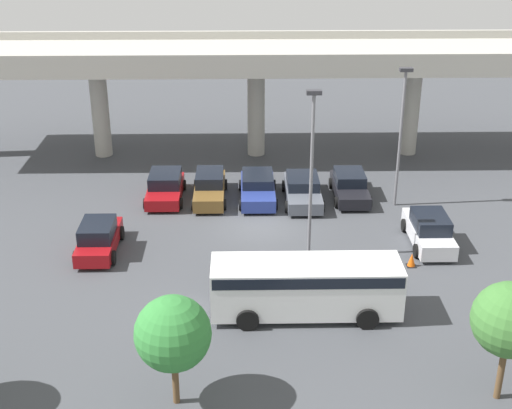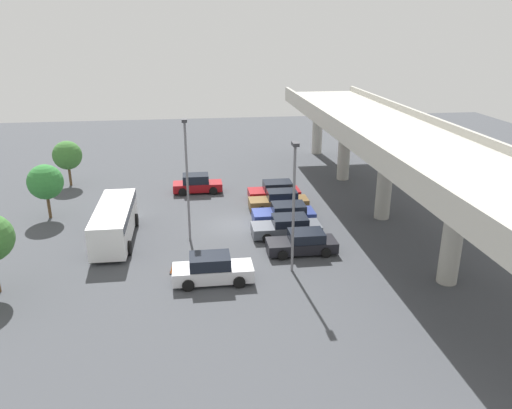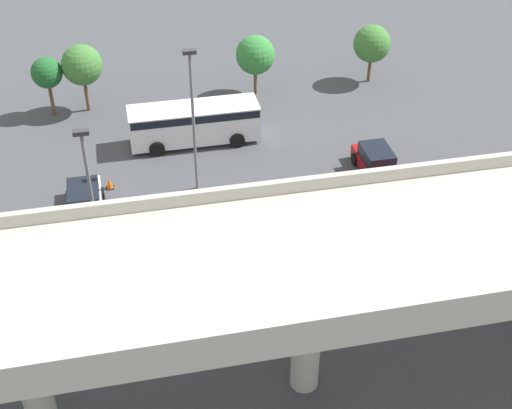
{
  "view_description": "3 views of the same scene",
  "coord_description": "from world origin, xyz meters",
  "px_view_note": "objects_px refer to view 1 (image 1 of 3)",
  "views": [
    {
      "loc": [
        -0.91,
        -34.69,
        17.0
      ],
      "look_at": [
        -0.22,
        0.68,
        1.02
      ],
      "focal_mm": 50.0,
      "sensor_mm": 36.0,
      "label": 1
    },
    {
      "loc": [
        34.74,
        -3.04,
        14.26
      ],
      "look_at": [
        -0.33,
        1.59,
        1.44
      ],
      "focal_mm": 35.0,
      "sensor_mm": 36.0,
      "label": 2
    },
    {
      "loc": [
        5.98,
        30.08,
        23.44
      ],
      "look_at": [
        -0.39,
        0.04,
        0.92
      ],
      "focal_mm": 50.0,
      "sensor_mm": 36.0,
      "label": 3
    }
  ],
  "objects_px": {
    "tree_front_centre": "(173,334)",
    "traffic_cone": "(412,260)",
    "lamp_post_near_aisle": "(401,127)",
    "shuttle_bus": "(306,284)",
    "lamp_post_mid_lot": "(312,164)",
    "parked_car_2": "(210,187)",
    "parked_car_4": "(303,190)",
    "parked_car_1": "(165,187)",
    "parked_car_0": "(99,238)",
    "tree_front_right": "(510,320)",
    "parked_car_5": "(350,186)",
    "parked_car_6": "(429,230)",
    "parked_car_3": "(258,188)"
  },
  "relations": [
    {
      "from": "parked_car_2",
      "to": "tree_front_right",
      "type": "bearing_deg",
      "value": 31.6
    },
    {
      "from": "lamp_post_mid_lot",
      "to": "parked_car_5",
      "type": "bearing_deg",
      "value": 67.43
    },
    {
      "from": "parked_car_1",
      "to": "lamp_post_near_aisle",
      "type": "xyz_separation_m",
      "value": [
        13.35,
        -1.2,
        3.98
      ]
    },
    {
      "from": "tree_front_right",
      "to": "traffic_cone",
      "type": "relative_size",
      "value": 6.66
    },
    {
      "from": "parked_car_6",
      "to": "traffic_cone",
      "type": "relative_size",
      "value": 6.68
    },
    {
      "from": "tree_front_centre",
      "to": "traffic_cone",
      "type": "height_order",
      "value": "tree_front_centre"
    },
    {
      "from": "parked_car_6",
      "to": "tree_front_right",
      "type": "height_order",
      "value": "tree_front_right"
    },
    {
      "from": "parked_car_0",
      "to": "lamp_post_near_aisle",
      "type": "relative_size",
      "value": 0.54
    },
    {
      "from": "parked_car_5",
      "to": "lamp_post_mid_lot",
      "type": "relative_size",
      "value": 0.54
    },
    {
      "from": "parked_car_6",
      "to": "shuttle_bus",
      "type": "bearing_deg",
      "value": 132.98
    },
    {
      "from": "lamp_post_mid_lot",
      "to": "parked_car_6",
      "type": "bearing_deg",
      "value": 11.33
    },
    {
      "from": "parked_car_0",
      "to": "parked_car_3",
      "type": "relative_size",
      "value": 0.93
    },
    {
      "from": "parked_car_4",
      "to": "lamp_post_near_aisle",
      "type": "bearing_deg",
      "value": 82.4
    },
    {
      "from": "parked_car_1",
      "to": "parked_car_4",
      "type": "height_order",
      "value": "parked_car_1"
    },
    {
      "from": "parked_car_2",
      "to": "parked_car_5",
      "type": "bearing_deg",
      "value": 90.73
    },
    {
      "from": "parked_car_0",
      "to": "tree_front_centre",
      "type": "xyz_separation_m",
      "value": [
        4.82,
        -11.52,
        2.15
      ]
    },
    {
      "from": "parked_car_0",
      "to": "traffic_cone",
      "type": "bearing_deg",
      "value": -96.58
    },
    {
      "from": "parked_car_5",
      "to": "tree_front_centre",
      "type": "distance_m",
      "value": 20.3
    },
    {
      "from": "lamp_post_mid_lot",
      "to": "tree_front_right",
      "type": "height_order",
      "value": "lamp_post_mid_lot"
    },
    {
      "from": "parked_car_6",
      "to": "parked_car_2",
      "type": "bearing_deg",
      "value": 62.34
    },
    {
      "from": "parked_car_3",
      "to": "parked_car_1",
      "type": "bearing_deg",
      "value": -91.81
    },
    {
      "from": "parked_car_4",
      "to": "parked_car_5",
      "type": "height_order",
      "value": "parked_car_5"
    },
    {
      "from": "shuttle_bus",
      "to": "lamp_post_near_aisle",
      "type": "height_order",
      "value": "lamp_post_near_aisle"
    },
    {
      "from": "parked_car_2",
      "to": "lamp_post_mid_lot",
      "type": "relative_size",
      "value": 0.56
    },
    {
      "from": "tree_front_centre",
      "to": "parked_car_5",
      "type": "bearing_deg",
      "value": 64.29
    },
    {
      "from": "parked_car_5",
      "to": "parked_car_6",
      "type": "height_order",
      "value": "parked_car_6"
    },
    {
      "from": "parked_car_0",
      "to": "tree_front_right",
      "type": "bearing_deg",
      "value": -125.01
    },
    {
      "from": "parked_car_1",
      "to": "lamp_post_near_aisle",
      "type": "relative_size",
      "value": 0.55
    },
    {
      "from": "parked_car_4",
      "to": "lamp_post_mid_lot",
      "type": "bearing_deg",
      "value": -1.98
    },
    {
      "from": "parked_car_5",
      "to": "shuttle_bus",
      "type": "height_order",
      "value": "shuttle_bus"
    },
    {
      "from": "parked_car_0",
      "to": "parked_car_1",
      "type": "relative_size",
      "value": 0.99
    },
    {
      "from": "lamp_post_mid_lot",
      "to": "tree_front_centre",
      "type": "xyz_separation_m",
      "value": [
        -5.69,
        -10.8,
        -2.03
      ]
    },
    {
      "from": "traffic_cone",
      "to": "parked_car_6",
      "type": "bearing_deg",
      "value": 59.45
    },
    {
      "from": "parked_car_2",
      "to": "parked_car_4",
      "type": "bearing_deg",
      "value": 85.76
    },
    {
      "from": "parked_car_6",
      "to": "tree_front_centre",
      "type": "distance_m",
      "value": 17.12
    },
    {
      "from": "parked_car_0",
      "to": "parked_car_2",
      "type": "height_order",
      "value": "parked_car_0"
    },
    {
      "from": "parked_car_2",
      "to": "lamp_post_mid_lot",
      "type": "height_order",
      "value": "lamp_post_mid_lot"
    },
    {
      "from": "lamp_post_near_aisle",
      "to": "traffic_cone",
      "type": "relative_size",
      "value": 11.47
    },
    {
      "from": "parked_car_2",
      "to": "parked_car_3",
      "type": "xyz_separation_m",
      "value": [
        2.82,
        -0.08,
        -0.04
      ]
    },
    {
      "from": "parked_car_0",
      "to": "tree_front_centre",
      "type": "height_order",
      "value": "tree_front_centre"
    },
    {
      "from": "parked_car_3",
      "to": "traffic_cone",
      "type": "bearing_deg",
      "value": 41.47
    },
    {
      "from": "parked_car_1",
      "to": "traffic_cone",
      "type": "distance_m",
      "value": 15.27
    },
    {
      "from": "parked_car_2",
      "to": "parked_car_3",
      "type": "height_order",
      "value": "parked_car_2"
    },
    {
      "from": "lamp_post_near_aisle",
      "to": "shuttle_bus",
      "type": "bearing_deg",
      "value": -118.43
    },
    {
      "from": "parked_car_0",
      "to": "parked_car_2",
      "type": "xyz_separation_m",
      "value": [
        5.31,
        6.55,
        -0.04
      ]
    },
    {
      "from": "tree_front_centre",
      "to": "traffic_cone",
      "type": "relative_size",
      "value": 6.11
    },
    {
      "from": "tree_front_centre",
      "to": "parked_car_4",
      "type": "bearing_deg",
      "value": 71.47
    },
    {
      "from": "shuttle_bus",
      "to": "tree_front_centre",
      "type": "distance_m",
      "value": 7.74
    },
    {
      "from": "parked_car_3",
      "to": "shuttle_bus",
      "type": "relative_size",
      "value": 0.58
    },
    {
      "from": "parked_car_1",
      "to": "shuttle_bus",
      "type": "xyz_separation_m",
      "value": [
        7.22,
        -12.51,
        0.76
      ]
    }
  ]
}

